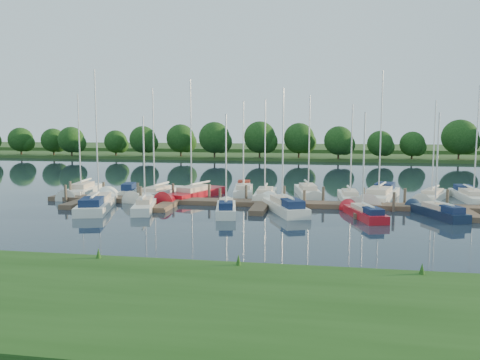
% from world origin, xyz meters
% --- Properties ---
extents(ground, '(260.00, 260.00, 0.00)m').
position_xyz_m(ground, '(0.00, 0.00, 0.00)').
color(ground, '#192333').
rests_on(ground, ground).
extents(near_bank, '(90.00, 10.00, 0.50)m').
position_xyz_m(near_bank, '(0.00, -16.00, 0.25)').
color(near_bank, '#1B4212').
rests_on(near_bank, ground).
extents(dock, '(40.00, 6.00, 0.40)m').
position_xyz_m(dock, '(0.00, 7.31, 0.20)').
color(dock, brown).
rests_on(dock, ground).
extents(mooring_pilings, '(38.24, 2.84, 2.00)m').
position_xyz_m(mooring_pilings, '(0.00, 8.43, 0.60)').
color(mooring_pilings, '#473D33').
rests_on(mooring_pilings, ground).
extents(far_shore, '(180.00, 30.00, 0.60)m').
position_xyz_m(far_shore, '(0.00, 75.00, 0.30)').
color(far_shore, '#23461A').
rests_on(far_shore, ground).
extents(distant_hill, '(220.00, 40.00, 1.40)m').
position_xyz_m(distant_hill, '(0.00, 100.00, 0.70)').
color(distant_hill, '#3C5826').
rests_on(distant_hill, ground).
extents(treeline, '(143.66, 9.10, 8.07)m').
position_xyz_m(treeline, '(2.89, 62.15, 4.07)').
color(treeline, '#38281C').
rests_on(treeline, ground).
extents(sailboat_n_0, '(2.78, 8.19, 10.52)m').
position_xyz_m(sailboat_n_0, '(-18.81, 11.24, 0.28)').
color(sailboat_n_0, white).
rests_on(sailboat_n_0, ground).
extents(motorboat, '(2.04, 4.74, 1.52)m').
position_xyz_m(motorboat, '(-14.00, 11.54, 0.33)').
color(motorboat, white).
rests_on(motorboat, ground).
extents(sailboat_n_2, '(3.15, 8.74, 10.89)m').
position_xyz_m(sailboat_n_2, '(-11.04, 11.21, 0.27)').
color(sailboat_n_2, white).
rests_on(sailboat_n_2, ground).
extents(sailboat_n_3, '(4.59, 9.19, 11.72)m').
position_xyz_m(sailboat_n_3, '(-7.14, 10.91, 0.28)').
color(sailboat_n_3, '#B1101B').
rests_on(sailboat_n_3, ground).
extents(sailboat_n_4, '(2.61, 7.66, 9.75)m').
position_xyz_m(sailboat_n_4, '(-2.75, 14.10, 0.32)').
color(sailboat_n_4, white).
rests_on(sailboat_n_4, ground).
extents(sailboat_n_5, '(2.05, 7.69, 9.79)m').
position_xyz_m(sailboat_n_5, '(-0.29, 11.82, 0.27)').
color(sailboat_n_5, white).
rests_on(sailboat_n_5, ground).
extents(sailboat_n_6, '(2.97, 8.05, 10.28)m').
position_xyz_m(sailboat_n_6, '(3.73, 14.15, 0.28)').
color(sailboat_n_6, white).
rests_on(sailboat_n_6, ground).
extents(sailboat_n_7, '(1.96, 7.17, 9.21)m').
position_xyz_m(sailboat_n_7, '(7.62, 11.44, 0.27)').
color(sailboat_n_7, white).
rests_on(sailboat_n_7, ground).
extents(sailboat_n_8, '(4.66, 9.76, 12.37)m').
position_xyz_m(sailboat_n_8, '(10.41, 12.59, 0.34)').
color(sailboat_n_8, white).
rests_on(sailboat_n_8, ground).
extents(sailboat_n_9, '(4.52, 7.38, 9.62)m').
position_xyz_m(sailboat_n_9, '(15.38, 13.90, 0.27)').
color(sailboat_n_9, white).
rests_on(sailboat_n_9, ground).
extents(sailboat_n_10, '(2.13, 8.62, 10.92)m').
position_xyz_m(sailboat_n_10, '(18.86, 13.75, 0.32)').
color(sailboat_n_10, white).
rests_on(sailboat_n_10, ground).
extents(sailboat_s_0, '(4.40, 9.52, 11.99)m').
position_xyz_m(sailboat_s_0, '(-13.58, 4.12, 0.33)').
color(sailboat_s_0, white).
rests_on(sailboat_s_0, ground).
extents(sailboat_s_1, '(2.66, 6.17, 8.09)m').
position_xyz_m(sailboat_s_1, '(-9.28, 3.69, 0.28)').
color(sailboat_s_1, white).
rests_on(sailboat_s_1, ground).
extents(sailboat_s_2, '(2.43, 6.32, 8.26)m').
position_xyz_m(sailboat_s_2, '(-2.42, 3.45, 0.33)').
color(sailboat_s_2, white).
rests_on(sailboat_s_2, ground).
extents(sailboat_s_3, '(4.35, 7.96, 10.40)m').
position_xyz_m(sailboat_s_3, '(2.01, 5.26, 0.34)').
color(sailboat_s_3, white).
rests_on(sailboat_s_3, ground).
extents(sailboat_s_4, '(3.00, 6.48, 8.29)m').
position_xyz_m(sailboat_s_4, '(8.19, 3.74, 0.31)').
color(sailboat_s_4, '#B1101B').
rests_on(sailboat_s_4, ground).
extents(sailboat_s_5, '(3.36, 6.35, 8.31)m').
position_xyz_m(sailboat_s_5, '(13.78, 4.95, 0.32)').
color(sailboat_s_5, '#0F1C34').
rests_on(sailboat_s_5, ground).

